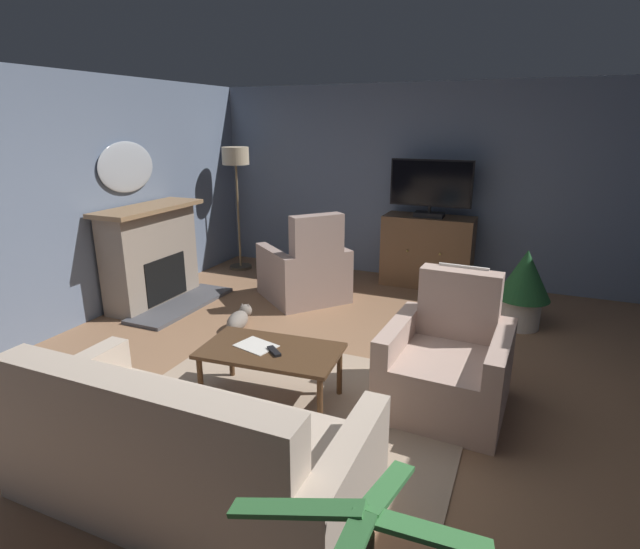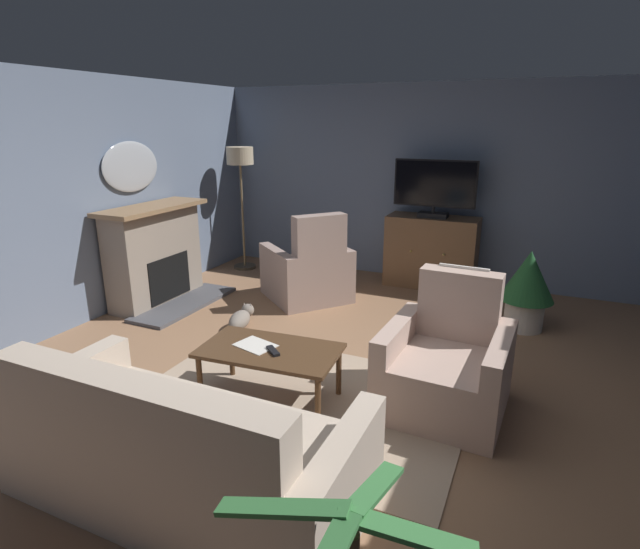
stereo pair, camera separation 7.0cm
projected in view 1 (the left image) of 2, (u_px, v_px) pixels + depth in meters
The scene contains 17 objects.
ground_plane at pixel (317, 399), 3.99m from camera, with size 6.48×7.56×0.04m, color #936B4C.
wall_back at pixel (422, 184), 6.70m from camera, with size 6.48×0.10×2.59m, color slate.
wall_left at pixel (29, 210), 4.73m from camera, with size 0.10×7.56×2.59m, color slate.
rug_central at pixel (301, 399), 3.93m from camera, with size 2.53×1.75×0.01m, color tan.
fireplace at pixel (153, 258), 5.90m from camera, with size 0.87×1.42×1.18m.
wall_mirror_oval at pixel (127, 167), 5.69m from camera, with size 0.06×0.85×0.57m, color #B2B7BF.
tv_cabinet at pixel (427, 253), 6.57m from camera, with size 1.16×0.52×0.93m.
television at pixel (431, 187), 6.27m from camera, with size 1.03×0.20×0.72m.
coffee_table at pixel (271, 355), 3.81m from camera, with size 1.11×0.68×0.44m.
tv_remote at pixel (274, 351), 3.74m from camera, with size 0.17×0.05×0.02m, color black.
folded_newspaper at pixel (256, 346), 3.85m from camera, with size 0.30×0.22×0.01m, color silver.
sofa_floral at pixel (185, 455), 2.80m from camera, with size 2.05×0.95×0.93m.
armchair_angled_to_table at pixel (305, 273), 6.08m from camera, with size 1.27×1.26×1.10m.
armchair_by_fireplace at pixel (447, 366), 3.78m from camera, with size 0.92×0.94×1.02m.
potted_plant_leafy_by_curtain at pixel (524, 284), 5.19m from camera, with size 0.55×0.55×0.85m.
cat at pixel (239, 319), 5.27m from camera, with size 0.25×0.70×0.21m.
floor_lamp at pixel (236, 170), 7.04m from camera, with size 0.38×0.38×1.77m.
Camera 1 is at (1.42, -3.22, 2.10)m, focal length 27.96 mm.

